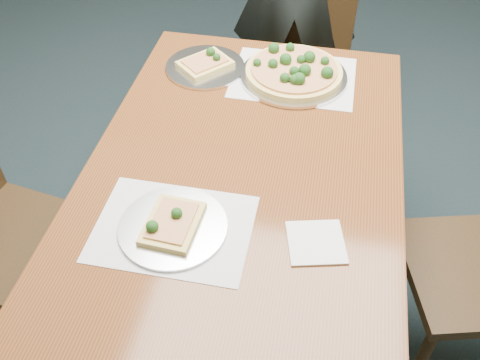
% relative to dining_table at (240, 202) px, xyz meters
% --- Properties ---
extents(ground, '(8.00, 8.00, 0.00)m').
position_rel_dining_table_xyz_m(ground, '(0.07, 0.42, -0.66)').
color(ground, black).
rests_on(ground, ground).
extents(dining_table, '(0.90, 1.50, 0.75)m').
position_rel_dining_table_xyz_m(dining_table, '(0.00, 0.00, 0.00)').
color(dining_table, '#542810').
rests_on(dining_table, ground).
extents(chair_far, '(0.46, 0.46, 0.91)m').
position_rel_dining_table_xyz_m(chair_far, '(0.06, 1.08, -0.14)').
color(chair_far, black).
rests_on(chair_far, ground).
extents(placemat_main, '(0.42, 0.32, 0.00)m').
position_rel_dining_table_xyz_m(placemat_main, '(0.08, 0.53, 0.09)').
color(placemat_main, white).
rests_on(placemat_main, dining_table).
extents(placemat_near, '(0.40, 0.30, 0.00)m').
position_rel_dining_table_xyz_m(placemat_near, '(-0.13, -0.21, 0.09)').
color(placemat_near, white).
rests_on(placemat_near, dining_table).
extents(pizza_pan, '(0.37, 0.37, 0.07)m').
position_rel_dining_table_xyz_m(pizza_pan, '(0.09, 0.53, 0.12)').
color(pizza_pan, silver).
rests_on(pizza_pan, dining_table).
extents(slice_plate_near, '(0.28, 0.28, 0.06)m').
position_rel_dining_table_xyz_m(slice_plate_near, '(-0.14, -0.21, 0.11)').
color(slice_plate_near, silver).
rests_on(slice_plate_near, dining_table).
extents(slice_plate_far, '(0.28, 0.28, 0.06)m').
position_rel_dining_table_xyz_m(slice_plate_far, '(-0.23, 0.53, 0.10)').
color(slice_plate_far, silver).
rests_on(slice_plate_far, dining_table).
extents(napkin, '(0.17, 0.17, 0.01)m').
position_rel_dining_table_xyz_m(napkin, '(0.23, -0.18, 0.09)').
color(napkin, white).
rests_on(napkin, dining_table).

